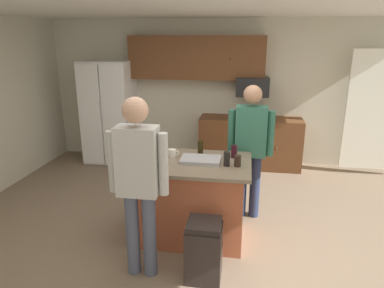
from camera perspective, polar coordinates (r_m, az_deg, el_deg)
floor at (r=4.35m, az=0.91°, el=-14.44°), size 7.04×7.04×0.00m
ceiling at (r=3.72m, az=1.11°, el=22.11°), size 7.04×7.04×0.00m
back_wall at (r=6.57m, az=4.46°, el=8.47°), size 6.40×0.10×2.60m
french_door_window_panel at (r=6.53m, az=27.57°, el=4.76°), size 0.90×0.06×2.00m
cabinet_run_upper at (r=6.35m, az=0.73°, el=13.90°), size 2.40×0.38×0.75m
cabinet_run_lower at (r=6.42m, az=9.40°, el=0.31°), size 1.80×0.63×0.90m
refrigerator at (r=6.69m, az=-13.32°, el=5.06°), size 0.87×0.76×1.87m
microwave_over_range at (r=6.23m, az=9.84°, el=9.21°), size 0.56×0.40×0.32m
kitchen_island at (r=4.10m, az=-0.66°, el=-8.93°), size 1.41×0.90×0.94m
person_host_foreground at (r=3.27m, az=-8.75°, el=-5.32°), size 0.57×0.23×1.78m
person_elder_center at (r=4.43m, az=9.50°, el=0.13°), size 0.57×0.23×1.73m
mug_ceramic_white at (r=4.05m, az=-3.21°, el=-1.50°), size 0.13×0.08×0.09m
tumbler_amber at (r=3.82m, az=-7.62°, el=-2.49°), size 0.06×0.06×0.13m
mug_blue_stoneware at (r=4.04m, az=-7.58°, el=-1.64°), size 0.12×0.08×0.10m
glass_dark_ale at (r=3.78m, az=5.70°, el=-2.43°), size 0.07×0.07×0.16m
glass_short_whisky at (r=4.05m, az=6.89°, el=-1.23°), size 0.07×0.07×0.14m
glass_stout_tall at (r=4.16m, az=1.38°, el=-0.55°), size 0.06×0.06×0.16m
glass_pilsner at (r=3.78m, az=7.45°, el=-2.75°), size 0.07×0.07×0.12m
serving_tray at (r=3.91m, az=1.44°, el=-2.59°), size 0.44×0.30×0.04m
trash_bin at (r=3.52m, az=1.97°, el=-16.93°), size 0.34×0.34×0.61m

